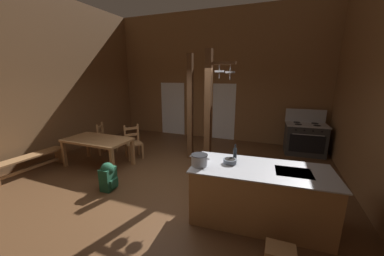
{
  "coord_description": "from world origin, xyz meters",
  "views": [
    {
      "loc": [
        2.17,
        -3.76,
        2.36
      ],
      "look_at": [
        0.3,
        1.02,
        1.1
      ],
      "focal_mm": 20.36,
      "sensor_mm": 36.0,
      "label": 1
    }
  ],
  "objects_px": {
    "kitchen_island": "(259,195)",
    "stove_range": "(305,138)",
    "mixing_bowl_on_counter": "(230,161)",
    "bench_along_left_wall": "(30,161)",
    "stockpot_on_counter": "(199,160)",
    "dining_table": "(98,142)",
    "ladderback_chair_by_post": "(133,142)",
    "bottle_tall_on_counter": "(235,154)",
    "backpack": "(108,175)",
    "ladderback_chair_near_window": "(106,139)"
  },
  "relations": [
    {
      "from": "stockpot_on_counter",
      "to": "mixing_bowl_on_counter",
      "type": "distance_m",
      "value": 0.52
    },
    {
      "from": "kitchen_island",
      "to": "stove_range",
      "type": "xyz_separation_m",
      "value": [
        1.03,
        3.79,
        0.02
      ]
    },
    {
      "from": "stockpot_on_counter",
      "to": "bench_along_left_wall",
      "type": "bearing_deg",
      "value": 178.68
    },
    {
      "from": "dining_table",
      "to": "stockpot_on_counter",
      "type": "relative_size",
      "value": 5.05
    },
    {
      "from": "dining_table",
      "to": "stockpot_on_counter",
      "type": "distance_m",
      "value": 3.38
    },
    {
      "from": "dining_table",
      "to": "mixing_bowl_on_counter",
      "type": "bearing_deg",
      "value": -12.37
    },
    {
      "from": "kitchen_island",
      "to": "mixing_bowl_on_counter",
      "type": "relative_size",
      "value": 10.28
    },
    {
      "from": "bottle_tall_on_counter",
      "to": "stockpot_on_counter",
      "type": "bearing_deg",
      "value": -137.56
    },
    {
      "from": "dining_table",
      "to": "bottle_tall_on_counter",
      "type": "xyz_separation_m",
      "value": [
        3.68,
        -0.61,
        0.39
      ]
    },
    {
      "from": "ladderback_chair_by_post",
      "to": "bench_along_left_wall",
      "type": "relative_size",
      "value": 0.59
    },
    {
      "from": "dining_table",
      "to": "bench_along_left_wall",
      "type": "bearing_deg",
      "value": -142.41
    },
    {
      "from": "kitchen_island",
      "to": "dining_table",
      "type": "relative_size",
      "value": 1.3
    },
    {
      "from": "stove_range",
      "to": "backpack",
      "type": "relative_size",
      "value": 2.21
    },
    {
      "from": "kitchen_island",
      "to": "backpack",
      "type": "distance_m",
      "value": 3.01
    },
    {
      "from": "stove_range",
      "to": "mixing_bowl_on_counter",
      "type": "xyz_separation_m",
      "value": [
        -1.53,
        -3.78,
        0.49
      ]
    },
    {
      "from": "ladderback_chair_by_post",
      "to": "bottle_tall_on_counter",
      "type": "distance_m",
      "value": 3.55
    },
    {
      "from": "dining_table",
      "to": "ladderback_chair_near_window",
      "type": "distance_m",
      "value": 0.93
    },
    {
      "from": "backpack",
      "to": "stockpot_on_counter",
      "type": "height_order",
      "value": "stockpot_on_counter"
    },
    {
      "from": "ladderback_chair_near_window",
      "to": "mixing_bowl_on_counter",
      "type": "bearing_deg",
      "value": -21.03
    },
    {
      "from": "backpack",
      "to": "ladderback_chair_near_window",
      "type": "bearing_deg",
      "value": 133.21
    },
    {
      "from": "stove_range",
      "to": "mixing_bowl_on_counter",
      "type": "height_order",
      "value": "stove_range"
    },
    {
      "from": "stove_range",
      "to": "bench_along_left_wall",
      "type": "bearing_deg",
      "value": -148.36
    },
    {
      "from": "dining_table",
      "to": "bench_along_left_wall",
      "type": "xyz_separation_m",
      "value": [
        -1.24,
        -0.96,
        -0.34
      ]
    },
    {
      "from": "bottle_tall_on_counter",
      "to": "stove_range",
      "type": "bearing_deg",
      "value": 67.66
    },
    {
      "from": "stove_range",
      "to": "mixing_bowl_on_counter",
      "type": "bearing_deg",
      "value": -111.98
    },
    {
      "from": "stockpot_on_counter",
      "to": "mixing_bowl_on_counter",
      "type": "bearing_deg",
      "value": 30.86
    },
    {
      "from": "dining_table",
      "to": "bottle_tall_on_counter",
      "type": "distance_m",
      "value": 3.75
    },
    {
      "from": "kitchen_island",
      "to": "ladderback_chair_near_window",
      "type": "distance_m",
      "value": 4.86
    },
    {
      "from": "stove_range",
      "to": "backpack",
      "type": "height_order",
      "value": "stove_range"
    },
    {
      "from": "stove_range",
      "to": "bottle_tall_on_counter",
      "type": "xyz_separation_m",
      "value": [
        -1.48,
        -3.6,
        0.56
      ]
    },
    {
      "from": "dining_table",
      "to": "backpack",
      "type": "xyz_separation_m",
      "value": [
        1.12,
        -0.91,
        -0.34
      ]
    },
    {
      "from": "dining_table",
      "to": "ladderback_chair_near_window",
      "type": "xyz_separation_m",
      "value": [
        -0.47,
        0.78,
        -0.2
      ]
    },
    {
      "from": "ladderback_chair_by_post",
      "to": "ladderback_chair_near_window",
      "type": "bearing_deg",
      "value": -176.77
    },
    {
      "from": "dining_table",
      "to": "stove_range",
      "type": "bearing_deg",
      "value": 30.08
    },
    {
      "from": "bench_along_left_wall",
      "to": "bottle_tall_on_counter",
      "type": "xyz_separation_m",
      "value": [
        4.92,
        0.35,
        0.73
      ]
    },
    {
      "from": "mixing_bowl_on_counter",
      "to": "bench_along_left_wall",
      "type": "bearing_deg",
      "value": -178.09
    },
    {
      "from": "kitchen_island",
      "to": "bottle_tall_on_counter",
      "type": "xyz_separation_m",
      "value": [
        -0.45,
        0.19,
        0.58
      ]
    },
    {
      "from": "kitchen_island",
      "to": "ladderback_chair_near_window",
      "type": "relative_size",
      "value": 2.34
    },
    {
      "from": "stove_range",
      "to": "dining_table",
      "type": "relative_size",
      "value": 0.77
    },
    {
      "from": "bottle_tall_on_counter",
      "to": "backpack",
      "type": "bearing_deg",
      "value": -173.41
    },
    {
      "from": "kitchen_island",
      "to": "stove_range",
      "type": "bearing_deg",
      "value": 74.81
    },
    {
      "from": "backpack",
      "to": "mixing_bowl_on_counter",
      "type": "distance_m",
      "value": 2.6
    },
    {
      "from": "kitchen_island",
      "to": "stockpot_on_counter",
      "type": "height_order",
      "value": "stockpot_on_counter"
    },
    {
      "from": "bench_along_left_wall",
      "to": "backpack",
      "type": "xyz_separation_m",
      "value": [
        2.36,
        0.05,
        0.01
      ]
    },
    {
      "from": "stove_range",
      "to": "bottle_tall_on_counter",
      "type": "relative_size",
      "value": 4.66
    },
    {
      "from": "bench_along_left_wall",
      "to": "kitchen_island",
      "type": "bearing_deg",
      "value": 1.63
    },
    {
      "from": "ladderback_chair_by_post",
      "to": "bottle_tall_on_counter",
      "type": "xyz_separation_m",
      "value": [
        3.19,
        -1.45,
        0.59
      ]
    },
    {
      "from": "kitchen_island",
      "to": "bench_along_left_wall",
      "type": "distance_m",
      "value": 5.37
    },
    {
      "from": "dining_table",
      "to": "bench_along_left_wall",
      "type": "height_order",
      "value": "dining_table"
    },
    {
      "from": "ladderback_chair_by_post",
      "to": "stockpot_on_counter",
      "type": "xyz_separation_m",
      "value": [
        2.7,
        -1.89,
        0.57
      ]
    }
  ]
}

